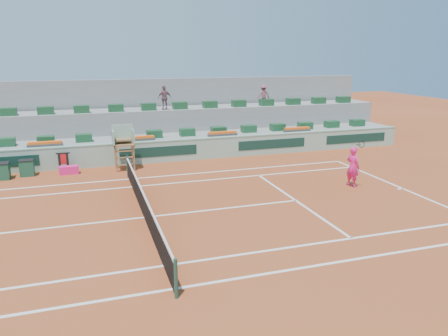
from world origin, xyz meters
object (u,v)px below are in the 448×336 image
Objects in this scene: umpire_chair at (123,141)px; drink_cooler_a at (27,168)px; player_bag at (69,170)px; tennis_player at (353,167)px.

drink_cooler_a is at bearing 177.44° from umpire_chair.
player_bag is 0.40× the size of umpire_chair.
umpire_chair reaches higher than tennis_player.
tennis_player is at bearing -33.16° from umpire_chair.
tennis_player is (9.85, -6.43, -0.59)m from umpire_chair.
tennis_player reaches higher than drink_cooler_a.
player_bag is 1.13× the size of drink_cooler_a.
player_bag is 2.05m from drink_cooler_a.
tennis_player reaches higher than player_bag.
player_bag is at bearing -8.52° from drink_cooler_a.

